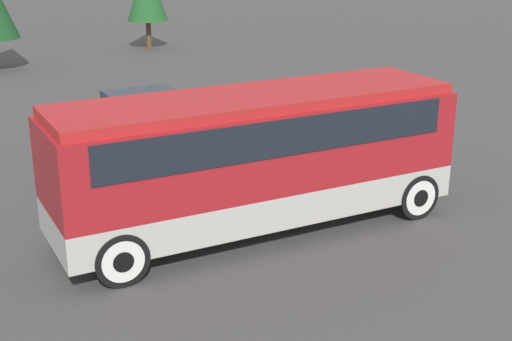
% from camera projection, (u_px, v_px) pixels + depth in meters
% --- Properties ---
extents(ground_plane, '(120.00, 120.00, 0.00)m').
position_uv_depth(ground_plane, '(256.00, 229.00, 16.34)').
color(ground_plane, '#423F3D').
extents(tour_bus, '(9.16, 2.62, 3.18)m').
position_uv_depth(tour_bus, '(260.00, 149.00, 15.76)').
color(tour_bus, '#B7B2A8').
rests_on(tour_bus, ground_plane).
extents(parked_car_near, '(4.47, 1.93, 1.37)m').
position_uv_depth(parked_car_near, '(146.00, 111.00, 23.97)').
color(parked_car_near, silver).
rests_on(parked_car_near, ground_plane).
extents(parked_car_mid, '(4.09, 1.85, 1.48)m').
position_uv_depth(parked_car_mid, '(172.00, 141.00, 20.48)').
color(parked_car_mid, '#2D5638').
rests_on(parked_car_mid, ground_plane).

